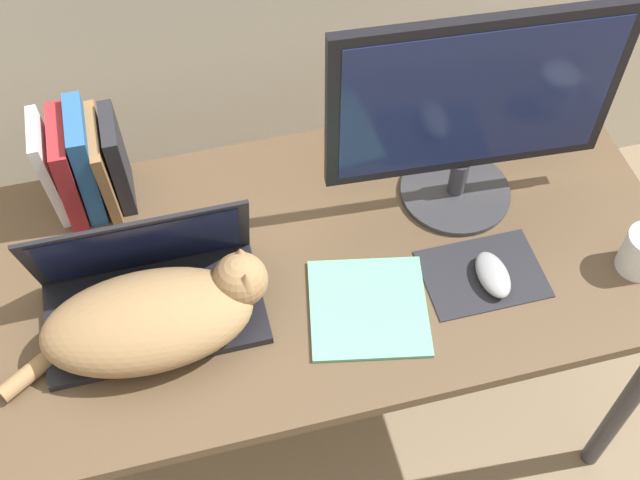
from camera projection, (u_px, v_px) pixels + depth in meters
name	position (u px, v px, depth m)	size (l,w,h in m)	color
desk	(298.00, 282.00, 1.62)	(1.49, 0.67, 0.73)	brown
laptop	(151.00, 292.00, 1.46)	(0.40, 0.22, 0.23)	black
cat	(156.00, 317.00, 1.41)	(0.50, 0.20, 0.15)	#99754C
external_monitor	(472.00, 112.00, 1.47)	(0.55, 0.23, 0.45)	#333338
mousepad	(483.00, 274.00, 1.54)	(0.23, 0.17, 0.00)	#232328
computer_mouse	(493.00, 275.00, 1.52)	(0.06, 0.11, 0.03)	#99999E
book_row	(85.00, 164.00, 1.57)	(0.16, 0.17, 0.23)	white
notepad	(368.00, 308.00, 1.49)	(0.26, 0.26, 0.01)	#6BBC93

